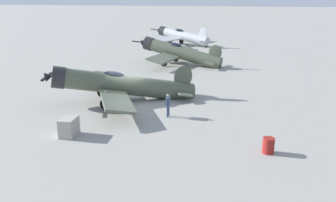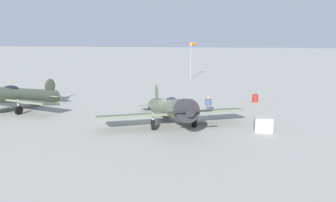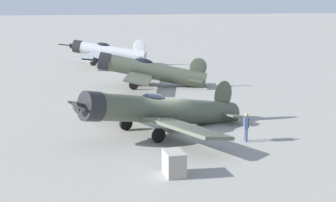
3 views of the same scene
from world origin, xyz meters
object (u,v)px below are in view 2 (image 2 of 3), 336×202
at_px(airplane_mid_apron, 16,96).
at_px(ground_crew_mechanic, 208,103).
at_px(equipment_crate, 263,125).
at_px(fuel_drum, 255,98).
at_px(airplane_foreground, 170,108).
at_px(windsock_mast, 195,45).

height_order(airplane_mid_apron, ground_crew_mechanic, airplane_mid_apron).
bearing_deg(equipment_crate, fuel_drum, -91.33).
relative_size(airplane_foreground, fuel_drum, 13.61).
xyz_separation_m(equipment_crate, fuel_drum, (-0.26, -11.25, -0.13)).
relative_size(airplane_foreground, airplane_mid_apron, 1.05).
distance_m(airplane_mid_apron, fuel_drum, 24.46).
bearing_deg(ground_crew_mechanic, airplane_mid_apron, 104.26).
relative_size(ground_crew_mechanic, equipment_crate, 1.22).
bearing_deg(airplane_mid_apron, equipment_crate, 97.34).
height_order(airplane_mid_apron, fuel_drum, airplane_mid_apron).
distance_m(ground_crew_mechanic, equipment_crate, 6.71).
bearing_deg(airplane_mid_apron, airplane_foreground, 97.12).
bearing_deg(ground_crew_mechanic, windsock_mast, 16.40).
height_order(airplane_foreground, windsock_mast, windsock_mast).
distance_m(equipment_crate, fuel_drum, 11.25).
relative_size(airplane_mid_apron, ground_crew_mechanic, 6.89).
bearing_deg(ground_crew_mechanic, equipment_crate, -131.26).
xyz_separation_m(airplane_mid_apron, ground_crew_mechanic, (-18.24, -2.22, -0.46)).
bearing_deg(windsock_mast, airplane_foreground, 92.23).
relative_size(ground_crew_mechanic, windsock_mast, 0.26).
bearing_deg(fuel_drum, ground_crew_mechanic, 52.97).
xyz_separation_m(ground_crew_mechanic, fuel_drum, (-4.69, -6.22, -0.54)).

